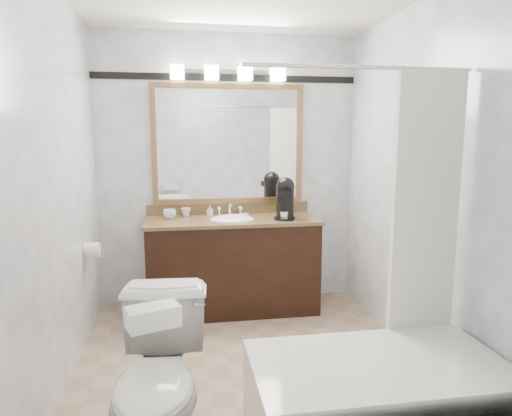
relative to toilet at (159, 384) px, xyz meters
name	(u,v)px	position (x,y,z in m)	size (l,w,h in m)	color
room	(249,187)	(0.57, 0.87, 0.85)	(2.42, 2.62, 2.52)	tan
vanity	(233,263)	(0.57, 1.89, 0.04)	(1.53, 0.58, 0.97)	black
mirror	(228,145)	(0.57, 2.15, 1.10)	(1.40, 0.04, 1.10)	olive
vanity_light_bar	(228,73)	(0.57, 2.10, 1.73)	(1.02, 0.14, 0.12)	silver
accent_stripe	(228,78)	(0.57, 2.16, 1.70)	(2.40, 0.01, 0.06)	black
bathtub	(380,389)	(1.12, -0.03, -0.12)	(1.30, 0.75, 1.96)	white
tp_roll	(92,250)	(-0.57, 1.53, 0.30)	(0.12, 0.12, 0.11)	white
toilet	(159,384)	(0.00, 0.00, 0.00)	(0.45, 0.79, 0.80)	white
tissue_box	(153,316)	(0.00, -0.25, 0.45)	(0.21, 0.12, 0.09)	white
coffee_maker	(285,197)	(1.04, 1.84, 0.64)	(0.20, 0.24, 0.37)	black
cup_left	(170,214)	(0.02, 1.98, 0.49)	(0.11, 0.11, 0.09)	white
cup_right	(186,212)	(0.17, 2.08, 0.49)	(0.08, 0.08, 0.08)	white
soap_bottle_a	(210,211)	(0.38, 2.03, 0.50)	(0.05, 0.05, 0.10)	white
soap_bar	(244,215)	(0.69, 2.00, 0.46)	(0.08, 0.05, 0.02)	beige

